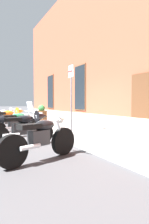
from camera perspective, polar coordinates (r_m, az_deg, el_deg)
name	(u,v)px	position (r m, az deg, el deg)	size (l,w,h in m)	color
ground_plane	(46,135)	(7.86, -8.16, -6.51)	(140.00, 140.00, 0.00)	#38383A
sidewalk	(78,131)	(8.42, 0.98, -5.41)	(28.88, 2.83, 0.13)	slate
motorcycle_white_sport	(3,116)	(10.76, -19.96, -1.20)	(0.62, 1.99, 1.02)	black
motorcycle_orange_sport	(8,118)	(9.15, -18.78, -1.74)	(0.83, 2.09, 1.05)	black
motorcycle_green_touring	(13,122)	(7.43, -17.27, -2.91)	(0.86, 2.00, 1.30)	black
motorcycle_black_sport	(24,127)	(5.90, -14.27, -4.12)	(0.64, 1.99, 1.02)	black
motorcycle_black_naked	(41,139)	(4.31, -9.55, -7.61)	(0.88, 1.93, 0.95)	black
parking_sign	(71,89)	(7.49, -0.98, 6.70)	(0.36, 0.07, 2.55)	#4C4C51
barrel_planter	(42,115)	(11.63, -9.49, -0.82)	(0.65, 0.65, 1.00)	brown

